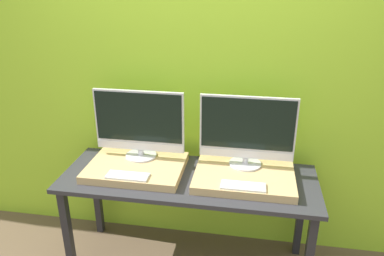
{
  "coord_description": "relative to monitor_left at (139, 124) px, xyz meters",
  "views": [
    {
      "loc": [
        0.39,
        -1.82,
        1.98
      ],
      "look_at": [
        0.0,
        0.45,
        1.02
      ],
      "focal_mm": 35.0,
      "sensor_mm": 36.0,
      "label": 1
    }
  ],
  "objects": [
    {
      "name": "wall_back",
      "position": [
        0.36,
        0.24,
        0.27
      ],
      "size": [
        8.0,
        0.04,
        2.6
      ],
      "color": "#9ED12D",
      "rests_on": "ground_plane"
    },
    {
      "name": "workbench",
      "position": [
        0.36,
        -0.14,
        -0.38
      ],
      "size": [
        1.69,
        0.62,
        0.73
      ],
      "color": "#2D2D33",
      "rests_on": "ground_plane"
    },
    {
      "name": "wooden_riser_left",
      "position": [
        0.0,
        -0.12,
        -0.27
      ],
      "size": [
        0.64,
        0.47,
        0.05
      ],
      "color": "tan",
      "rests_on": "workbench"
    },
    {
      "name": "monitor_left",
      "position": [
        0.0,
        0.0,
        0.0
      ],
      "size": [
        0.62,
        0.22,
        0.48
      ],
      "color": "silver",
      "rests_on": "wooden_riser_left"
    },
    {
      "name": "keyboard_left",
      "position": [
        0.0,
        -0.29,
        -0.24
      ],
      "size": [
        0.27,
        0.1,
        0.01
      ],
      "color": "silver",
      "rests_on": "wooden_riser_left"
    },
    {
      "name": "wooden_riser_right",
      "position": [
        0.73,
        -0.12,
        -0.27
      ],
      "size": [
        0.64,
        0.47,
        0.05
      ],
      "color": "tan",
      "rests_on": "workbench"
    },
    {
      "name": "monitor_right",
      "position": [
        0.73,
        0.0,
        0.0
      ],
      "size": [
        0.62,
        0.22,
        0.48
      ],
      "color": "silver",
      "rests_on": "wooden_riser_right"
    },
    {
      "name": "keyboard_right",
      "position": [
        0.73,
        -0.29,
        -0.24
      ],
      "size": [
        0.27,
        0.1,
        0.01
      ],
      "color": "silver",
      "rests_on": "wooden_riser_right"
    }
  ]
}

